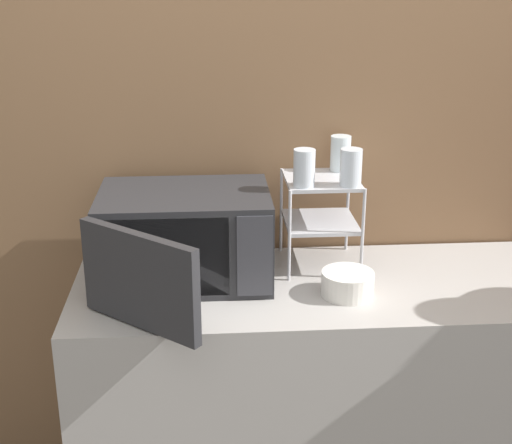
% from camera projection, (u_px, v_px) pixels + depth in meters
% --- Properties ---
extents(wall_back, '(8.00, 0.06, 2.60)m').
position_uv_depth(wall_back, '(305.00, 135.00, 2.41)').
color(wall_back, brown).
rests_on(wall_back, ground_plane).
extents(counter, '(1.52, 0.60, 0.91)m').
position_uv_depth(counter, '(313.00, 407.00, 2.38)').
color(counter, '#9E9993').
rests_on(counter, ground_plane).
extents(microwave, '(0.54, 0.66, 0.28)m').
position_uv_depth(microwave, '(183.00, 238.00, 2.20)').
color(microwave, '#262628').
rests_on(microwave, counter).
extents(dish_rack, '(0.24, 0.25, 0.30)m').
position_uv_depth(dish_rack, '(321.00, 203.00, 2.29)').
color(dish_rack, '#B2B2B7').
rests_on(dish_rack, counter).
extents(glass_front_left, '(0.07, 0.07, 0.12)m').
position_uv_depth(glass_front_left, '(304.00, 168.00, 2.17)').
color(glass_front_left, silver).
rests_on(glass_front_left, dish_rack).
extents(glass_back_right, '(0.07, 0.07, 0.12)m').
position_uv_depth(glass_back_right, '(340.00, 153.00, 2.33)').
color(glass_back_right, silver).
rests_on(glass_back_right, dish_rack).
extents(glass_front_right, '(0.07, 0.07, 0.12)m').
position_uv_depth(glass_front_right, '(351.00, 168.00, 2.17)').
color(glass_front_right, silver).
rests_on(glass_front_right, dish_rack).
extents(bowl, '(0.16, 0.16, 0.07)m').
position_uv_depth(bowl, '(348.00, 284.00, 2.13)').
color(bowl, silver).
rests_on(bowl, counter).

